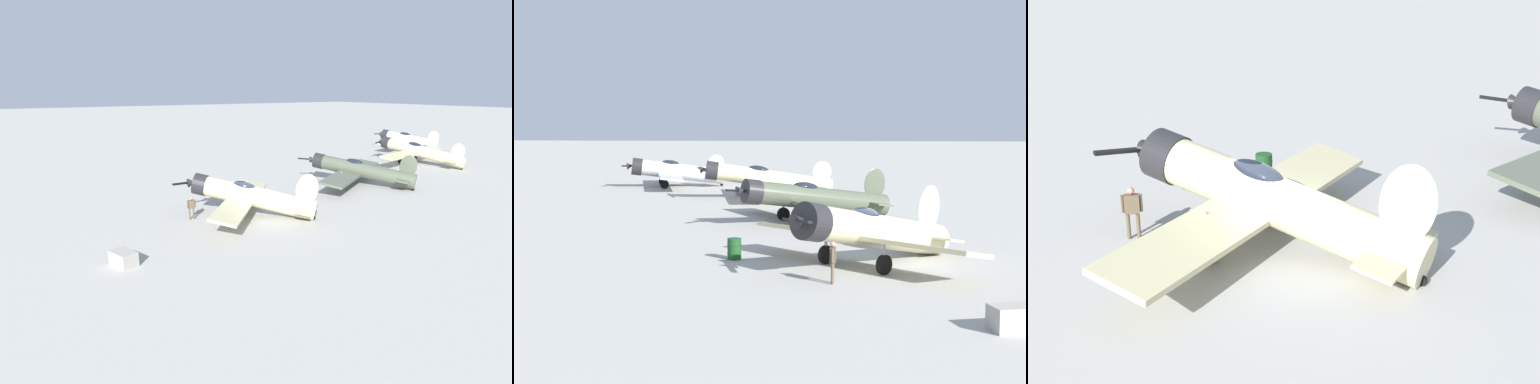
{
  "view_description": "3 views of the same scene",
  "coord_description": "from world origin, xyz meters",
  "views": [
    {
      "loc": [
        24.12,
        -15.73,
        8.84
      ],
      "look_at": [
        -0.0,
        0.0,
        1.8
      ],
      "focal_mm": 29.68,
      "sensor_mm": 36.0,
      "label": 1
    },
    {
      "loc": [
        -1.82,
        -33.34,
        6.14
      ],
      "look_at": [
        -5.97,
        16.06,
        1.6
      ],
      "focal_mm": 55.1,
      "sensor_mm": 36.0,
      "label": 2
    },
    {
      "loc": [
        17.3,
        -4.07,
        8.42
      ],
      "look_at": [
        -0.0,
        0.0,
        1.8
      ],
      "focal_mm": 48.52,
      "sensor_mm": 36.0,
      "label": 3
    }
  ],
  "objects": [
    {
      "name": "airplane_far_line",
      "position": [
        -7.43,
        28.03,
        1.57
      ],
      "size": [
        10.91,
        12.84,
        3.0
      ],
      "rotation": [
        0.0,
        0.0,
        3.34
      ],
      "color": "beige",
      "rests_on": "ground_plane"
    },
    {
      "name": "fuel_drum",
      "position": [
        -6.26,
        0.72,
        0.47
      ],
      "size": [
        0.65,
        0.65,
        0.94
      ],
      "color": "#19471E",
      "rests_on": "ground_plane"
    },
    {
      "name": "ground_crew_mechanic",
      "position": [
        -1.91,
        -4.1,
        0.97
      ],
      "size": [
        0.24,
        0.62,
        1.6
      ],
      "rotation": [
        0.0,
        0.0,
        3.1
      ],
      "color": "brown",
      "rests_on": "ground_plane"
    },
    {
      "name": "airplane_outer_stand",
      "position": [
        -16.71,
        37.91,
        1.44
      ],
      "size": [
        8.96,
        13.31,
        3.02
      ],
      "rotation": [
        0.0,
        0.0,
        3.4
      ],
      "color": "#B7BABF",
      "rests_on": "ground_plane"
    },
    {
      "name": "airplane_foreground",
      "position": [
        -0.33,
        -0.35,
        1.48
      ],
      "size": [
        9.54,
        9.31,
        3.38
      ],
      "rotation": [
        0.0,
        0.0,
        3.96
      ],
      "color": "beige",
      "rests_on": "ground_plane"
    },
    {
      "name": "ground_plane",
      "position": [
        0.0,
        0.0,
        0.0
      ],
      "size": [
        400.0,
        400.0,
        0.0
      ],
      "primitive_type": "plane",
      "color": "#A8A59E"
    },
    {
      "name": "airplane_mid_apron",
      "position": [
        -3.25,
        13.58,
        1.45
      ],
      "size": [
        9.72,
        12.65,
        3.26
      ],
      "rotation": [
        0.0,
        0.0,
        3.65
      ],
      "color": "#4C5442",
      "rests_on": "ground_plane"
    },
    {
      "name": "equipment_crate",
      "position": [
        3.42,
        -10.36,
        0.38
      ],
      "size": [
        1.6,
        1.25,
        0.76
      ],
      "rotation": [
        0.0,
        0.0,
        3.42
      ],
      "color": "#9E998E",
      "rests_on": "ground_plane"
    }
  ]
}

